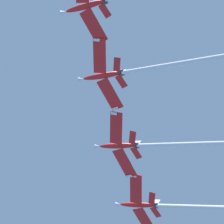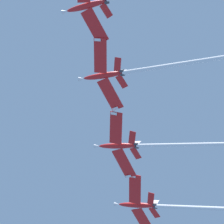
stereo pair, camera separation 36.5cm
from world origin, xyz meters
name	(u,v)px [view 2 (the right image)]	position (x,y,z in m)	size (l,w,h in m)	color
jet_far_left	(108,0)	(-28.70, -16.60, 103.70)	(40.92, 22.32, 21.71)	red
jet_inner_left	(138,70)	(-19.64, -0.48, 101.83)	(41.22, 22.16, 22.12)	red
jet_centre	(142,145)	(-16.05, 19.52, 102.37)	(36.86, 19.81, 20.80)	red
jet_inner_right	(166,206)	(-7.48, 36.60, 101.92)	(37.91, 21.25, 21.97)	red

